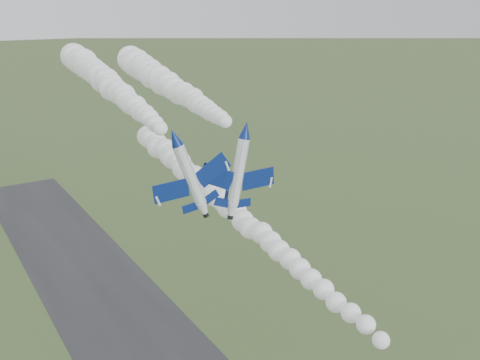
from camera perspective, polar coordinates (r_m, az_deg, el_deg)
name	(u,v)px	position (r m, az deg, el deg)	size (l,w,h in m)	color
smoke_trail_jet_lead	(224,203)	(81.92, -1.68, -2.44)	(4.48, 73.95, 4.48)	silver
jet_pair_left	(175,137)	(61.64, -6.97, 4.54)	(9.63, 12.10, 4.00)	white
smoke_trail_jet_pair_left	(105,81)	(96.25, -14.25, 10.21)	(5.75, 68.42, 5.75)	silver
jet_pair_right	(246,130)	(66.47, 0.65, 5.36)	(10.59, 12.85, 3.59)	white
smoke_trail_jet_pair_right	(168,84)	(94.92, -7.72, 10.12)	(5.73, 56.97, 5.73)	silver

